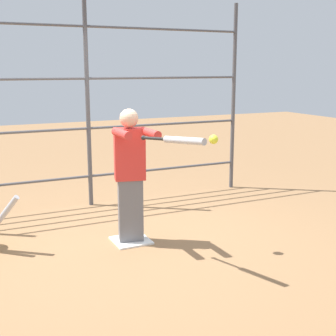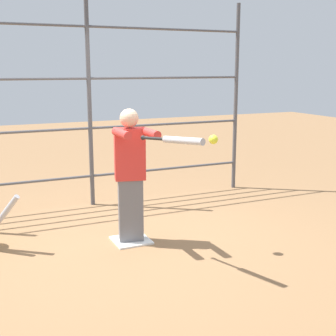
% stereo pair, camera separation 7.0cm
% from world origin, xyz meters
% --- Properties ---
extents(ground_plane, '(24.00, 24.00, 0.00)m').
position_xyz_m(ground_plane, '(0.00, 0.00, 0.00)').
color(ground_plane, olive).
extents(home_plate, '(0.40, 0.40, 0.02)m').
position_xyz_m(home_plate, '(0.00, 0.00, 0.01)').
color(home_plate, white).
rests_on(home_plate, ground).
extents(fence_backstop, '(4.78, 0.06, 2.88)m').
position_xyz_m(fence_backstop, '(0.00, -1.60, 1.44)').
color(fence_backstop, '#4C4C51').
rests_on(fence_backstop, ground).
extents(batter, '(0.38, 0.57, 1.49)m').
position_xyz_m(batter, '(0.00, 0.02, 0.81)').
color(batter, slate).
rests_on(batter, ground).
extents(baseball_bat_swinging, '(0.30, 0.84, 0.11)m').
position_xyz_m(baseball_bat_swinging, '(-0.15, 0.89, 1.27)').
color(baseball_bat_swinging, black).
extents(softball_in_flight, '(0.10, 0.10, 0.10)m').
position_xyz_m(softball_in_flight, '(-0.70, 0.59, 1.20)').
color(softball_in_flight, yellow).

